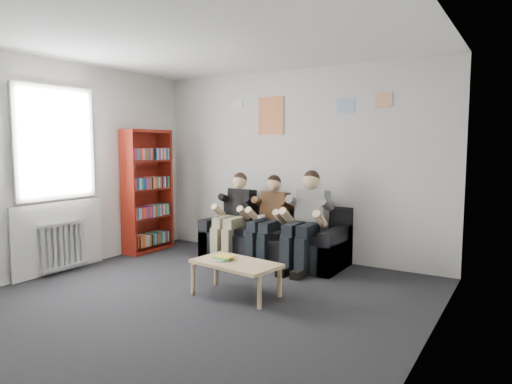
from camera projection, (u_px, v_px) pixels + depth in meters
room_shell at (181, 173)px, 4.44m from camera, size 5.00×5.00×5.00m
sofa at (275, 241)px, 6.41m from camera, size 2.02×0.83×0.78m
bookshelf at (148, 191)px, 6.96m from camera, size 0.28×0.84×1.86m
coffee_table at (236, 266)px, 4.91m from camera, size 0.94×0.52×0.38m
game_cases at (222, 258)px, 4.97m from camera, size 0.23×0.20×0.05m
person_left at (234, 216)px, 6.51m from camera, size 0.38×0.81×1.23m
person_middle at (268, 220)px, 6.22m from camera, size 0.37×0.79×1.22m
person_right at (305, 221)px, 5.92m from camera, size 0.41×0.88×1.30m
radiator at (63, 245)px, 5.82m from camera, size 0.10×0.64×0.60m
window at (57, 192)px, 5.79m from camera, size 0.05×1.30×2.36m
poster_large at (271, 116)px, 6.69m from camera, size 0.42×0.01×0.55m
poster_blue at (346, 106)px, 6.08m from camera, size 0.25×0.01×0.20m
poster_pink at (383, 100)px, 5.82m from camera, size 0.22×0.01×0.18m
poster_sign at (237, 104)px, 6.98m from camera, size 0.20×0.01×0.14m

